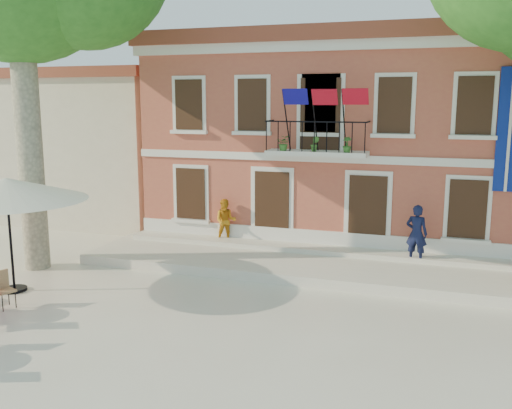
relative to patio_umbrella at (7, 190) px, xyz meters
name	(u,v)px	position (x,y,z in m)	size (l,w,h in m)	color
ground	(186,312)	(5.16, 0.06, -2.81)	(90.00, 90.00, 0.00)	beige
main_building	(342,136)	(7.16, 10.04, 0.97)	(13.50, 9.59, 7.50)	#B45A41
neighbor_west	(101,142)	(-4.34, 11.06, 0.40)	(9.40, 9.40, 6.40)	beige
terrace	(307,265)	(7.16, 4.46, -2.66)	(14.00, 3.40, 0.30)	silver
patio_umbrella	(7,190)	(0.00, 0.00, 0.00)	(4.21, 4.21, 3.13)	black
pedestrian_navy	(416,234)	(10.34, 5.33, -1.63)	(0.65, 0.42, 1.77)	#101637
pedestrian_orange	(226,221)	(3.98, 5.75, -1.75)	(0.74, 0.58, 1.52)	orange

